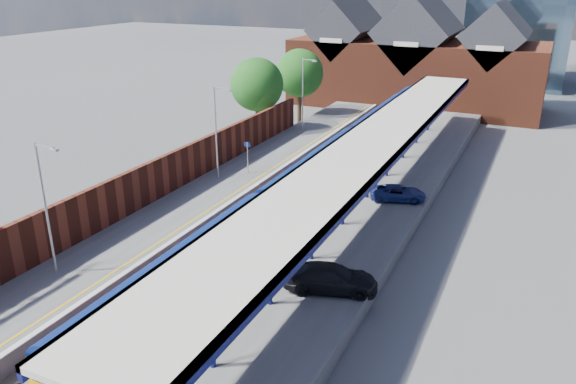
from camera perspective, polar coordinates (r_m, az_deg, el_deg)
name	(u,v)px	position (r m, az deg, el deg)	size (l,w,h in m)	color
ground	(335,171)	(47.58, 4.75, 2.14)	(240.00, 240.00, 0.00)	#5B5B5E
ballast_bed	(284,213)	(38.95, -0.44, -2.17)	(6.00, 76.00, 0.06)	#473D33
rails	(284,212)	(38.92, -0.44, -2.05)	(4.51, 76.00, 0.14)	slate
left_platform	(216,195)	(41.27, -7.35, -0.27)	(5.00, 76.00, 1.00)	#565659
right_platform	(367,222)	(36.80, 8.04, -3.05)	(6.00, 76.00, 1.00)	#565659
coping_left	(244,193)	(39.93, -4.52, -0.10)	(0.30, 76.00, 0.05)	silver
coping_right	(326,207)	(37.42, 3.92, -1.58)	(0.30, 76.00, 0.05)	silver
yellow_line	(236,192)	(40.22, -5.27, 0.01)	(0.14, 76.00, 0.01)	yellow
train	(358,145)	(47.71, 7.10, 4.77)	(2.91, 65.92, 3.45)	navy
canopy	(372,143)	(37.06, 8.56, 4.93)	(4.50, 52.00, 4.48)	#0E1455
lamp_post_b	(47,201)	(30.30, -23.32, -0.88)	(1.48, 0.18, 7.00)	#A5A8AA
lamp_post_c	(217,127)	(41.93, -7.19, 6.55)	(1.48, 0.18, 7.00)	#A5A8AA
lamp_post_d	(304,90)	(55.77, 1.63, 10.36)	(1.48, 0.18, 7.00)	#A5A8AA
platform_sign	(248,152)	(43.54, -4.14, 4.06)	(0.55, 0.08, 2.50)	#A5A8AA
brick_wall	(126,194)	(37.26, -16.16, -0.15)	(0.35, 50.00, 3.86)	maroon
station_building	(416,62)	(72.63, 12.89, 12.75)	(30.00, 12.12, 13.78)	maroon
tree_near	(258,86)	(55.56, -3.08, 10.67)	(5.20, 5.20, 8.10)	#382314
tree_far	(301,75)	(62.21, 1.28, 11.83)	(5.20, 5.20, 8.10)	#382314
parked_car_dark	(331,278)	(27.78, 4.37, -8.70)	(1.86, 4.59, 1.33)	black
parked_car_blue	(398,193)	(39.15, 11.10, -0.09)	(1.76, 3.82, 1.06)	navy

